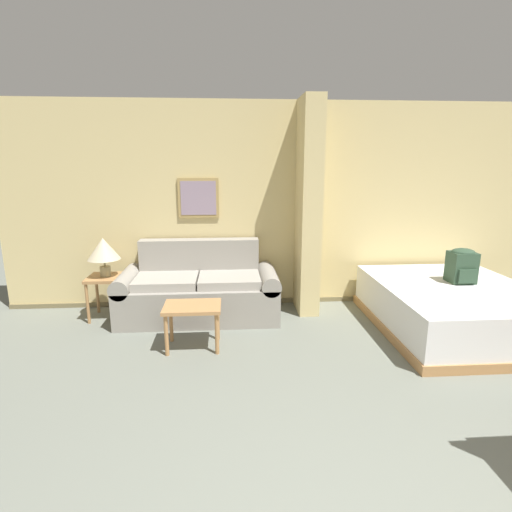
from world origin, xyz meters
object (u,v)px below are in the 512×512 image
coffee_table (193,312)px  couch (199,290)px  bed (452,307)px  backpack (462,265)px  table_lamp (104,250)px

coffee_table → couch: bearing=89.7°
bed → backpack: bearing=41.8°
table_lamp → coffee_table: bearing=-39.1°
table_lamp → backpack: bearing=-7.2°
bed → backpack: 0.49m
table_lamp → bed: bearing=-9.0°
couch → table_lamp: table_lamp is taller
bed → table_lamp: bearing=171.0°
bed → backpack: backpack is taller
couch → table_lamp: (-1.10, 0.03, 0.52)m
table_lamp → bed: table_lamp is taller
couch → bed: (2.88, -0.60, -0.06)m
coffee_table → bed: 2.90m
couch → backpack: 3.06m
backpack → couch: bearing=170.7°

